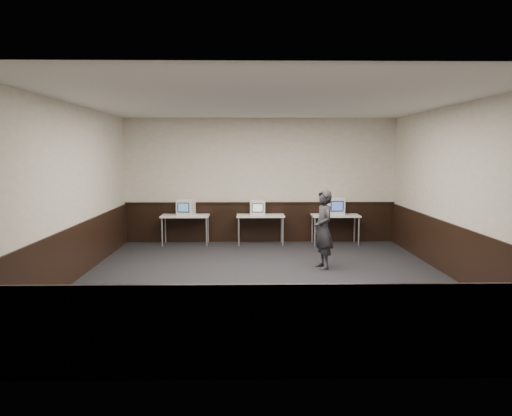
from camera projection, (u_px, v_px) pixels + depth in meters
The scene contains 18 objects.
floor at pixel (266, 280), 9.11m from camera, with size 8.00×8.00×0.00m, color black.
ceiling at pixel (266, 102), 8.75m from camera, with size 8.00×8.00×0.00m, color white.
back_wall at pixel (260, 180), 12.90m from camera, with size 7.00×7.00×0.00m, color beige.
front_wall at pixel (281, 226), 4.95m from camera, with size 7.00×7.00×0.00m, color beige.
left_wall at pixel (70, 193), 8.86m from camera, with size 8.00×8.00×0.00m, color beige.
right_wall at pixel (460, 193), 8.99m from camera, with size 8.00×8.00×0.00m, color beige.
wainscot_back at pixel (260, 223), 13.00m from camera, with size 6.98×0.04×1.00m, color black.
wainscot_front at pixel (280, 332), 5.09m from camera, with size 6.98×0.04×1.00m, color black.
wainscot_left at pixel (73, 254), 8.99m from camera, with size 0.04×7.98×1.00m, color black.
wainscot_right at pixel (456, 253), 9.11m from camera, with size 0.04×7.98×1.00m, color black.
wainscot_rail at pixel (260, 203), 12.93m from camera, with size 6.98×0.06×0.04m, color black.
desk_left at pixel (185, 218), 12.57m from camera, with size 1.20×0.60×0.75m.
desk_center at pixel (261, 218), 12.61m from camera, with size 1.20×0.60×0.75m.
desk_right at pixel (335, 218), 12.64m from camera, with size 1.20×0.60×0.75m.
emac_left at pixel (186, 207), 12.50m from camera, with size 0.46×0.48×0.40m.
emac_center at pixel (257, 208), 12.54m from camera, with size 0.38×0.41×0.38m.
emac_right at pixel (334, 206), 12.63m from camera, with size 0.48×0.51×0.44m.
person at pixel (323, 229), 9.96m from camera, with size 0.58×0.38×1.58m, color #27262B.
Camera 1 is at (-0.34, -8.90, 2.33)m, focal length 35.00 mm.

